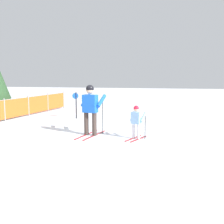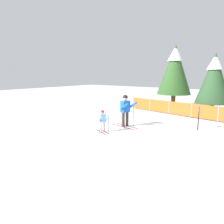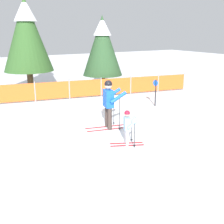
{
  "view_description": "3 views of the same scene",
  "coord_description": "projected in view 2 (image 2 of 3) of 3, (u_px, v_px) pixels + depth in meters",
  "views": [
    {
      "loc": [
        -8.94,
        -2.47,
        2.1
      ],
      "look_at": [
        -0.04,
        -0.8,
        0.84
      ],
      "focal_mm": 45.0,
      "sensor_mm": 36.0,
      "label": 1
    },
    {
      "loc": [
        6.45,
        -9.53,
        2.84
      ],
      "look_at": [
        0.01,
        -1.05,
        0.93
      ],
      "focal_mm": 35.0,
      "sensor_mm": 36.0,
      "label": 2
    },
    {
      "loc": [
        -4.5,
        -8.19,
        3.34
      ],
      "look_at": [
        -0.39,
        -1.14,
        0.95
      ],
      "focal_mm": 45.0,
      "sensor_mm": 36.0,
      "label": 3
    }
  ],
  "objects": [
    {
      "name": "trail_marker",
      "position": [
        199.0,
        115.0,
        10.83
      ],
      "size": [
        0.07,
        0.28,
        1.21
      ],
      "color": "black",
      "rests_on": "ground_plane"
    },
    {
      "name": "skier_adult",
      "position": [
        126.0,
        108.0,
        11.52
      ],
      "size": [
        1.65,
        0.82,
        1.71
      ],
      "rotation": [
        0.0,
        0.0,
        -0.22
      ],
      "color": "maroon",
      "rests_on": "ground_plane"
    },
    {
      "name": "conifer_far",
      "position": [
        175.0,
        69.0,
        17.89
      ],
      "size": [
        2.76,
        2.76,
        5.13
      ],
      "color": "#4C3823",
      "rests_on": "ground_plane"
    },
    {
      "name": "skier_child",
      "position": [
        103.0,
        119.0,
        10.51
      ],
      "size": [
        1.02,
        0.64,
        1.08
      ],
      "rotation": [
        0.0,
        0.0,
        -0.42
      ],
      "color": "maroon",
      "rests_on": "ground_plane"
    },
    {
      "name": "ground_plane",
      "position": [
        124.0,
        126.0,
        11.81
      ],
      "size": [
        60.0,
        60.0,
        0.0
      ],
      "primitive_type": "plane",
      "color": "white"
    },
    {
      "name": "conifer_near",
      "position": [
        214.0,
        77.0,
        14.13
      ],
      "size": [
        2.22,
        2.22,
        4.13
      ],
      "color": "#4C3823",
      "rests_on": "ground_plane"
    },
    {
      "name": "safety_fence",
      "position": [
        191.0,
        110.0,
        13.88
      ],
      "size": [
        9.86,
        1.89,
        0.99
      ],
      "rotation": [
        0.0,
        0.0,
        -0.18
      ],
      "color": "gray",
      "rests_on": "ground_plane"
    }
  ]
}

